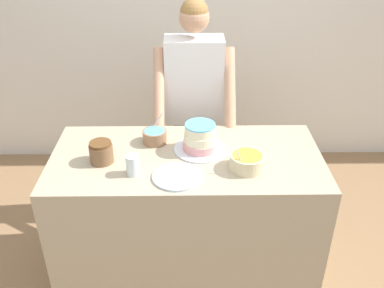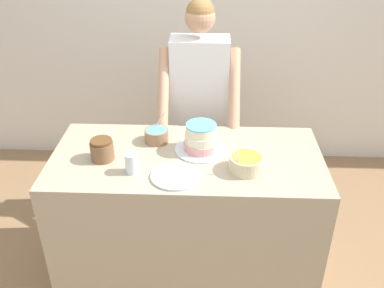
# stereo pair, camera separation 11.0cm
# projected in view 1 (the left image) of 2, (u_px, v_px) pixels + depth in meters

# --- Properties ---
(wall_back) EXTENTS (10.00, 0.05, 2.60)m
(wall_back) POSITION_uv_depth(u_px,v_px,m) (186.00, 19.00, 3.57)
(wall_back) COLOR silver
(wall_back) RESTS_ON ground_plane
(counter) EXTENTS (1.58, 0.75, 0.89)m
(counter) POSITION_uv_depth(u_px,v_px,m) (187.00, 216.00, 2.71)
(counter) COLOR tan
(counter) RESTS_ON ground_plane
(person_baker) EXTENTS (0.54, 0.46, 1.64)m
(person_baker) POSITION_uv_depth(u_px,v_px,m) (194.00, 94.00, 3.01)
(person_baker) COLOR #2D2D38
(person_baker) RESTS_ON ground_plane
(cake) EXTENTS (0.31, 0.31, 0.17)m
(cake) POSITION_uv_depth(u_px,v_px,m) (200.00, 139.00, 2.51)
(cake) COLOR silver
(cake) RESTS_ON counter
(frosting_bowl_orange) EXTENTS (0.19, 0.19, 0.15)m
(frosting_bowl_orange) POSITION_uv_depth(u_px,v_px,m) (247.00, 161.00, 2.35)
(frosting_bowl_orange) COLOR beige
(frosting_bowl_orange) RESTS_ON counter
(frosting_bowl_blue) EXTENTS (0.15, 0.15, 0.18)m
(frosting_bowl_blue) POSITION_uv_depth(u_px,v_px,m) (155.00, 136.00, 2.60)
(frosting_bowl_blue) COLOR #936B4C
(frosting_bowl_blue) RESTS_ON counter
(drinking_glass) EXTENTS (0.07, 0.07, 0.12)m
(drinking_glass) POSITION_uv_depth(u_px,v_px,m) (133.00, 165.00, 2.30)
(drinking_glass) COLOR silver
(drinking_glass) RESTS_ON counter
(ceramic_plate) EXTENTS (0.27, 0.27, 0.01)m
(ceramic_plate) POSITION_uv_depth(u_px,v_px,m) (177.00, 176.00, 2.29)
(ceramic_plate) COLOR silver
(ceramic_plate) RESTS_ON counter
(stoneware_jar) EXTENTS (0.13, 0.13, 0.13)m
(stoneware_jar) POSITION_uv_depth(u_px,v_px,m) (101.00, 152.00, 2.40)
(stoneware_jar) COLOR brown
(stoneware_jar) RESTS_ON counter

